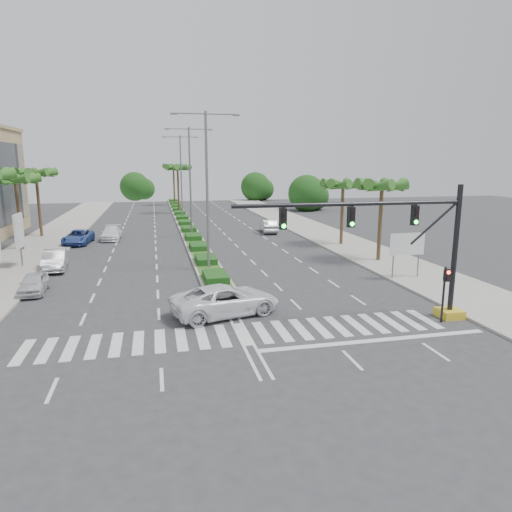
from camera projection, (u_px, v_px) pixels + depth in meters
The scene contains 24 objects.
ground at pixel (243, 334), 22.46m from camera, with size 160.00×160.00×0.00m, color #333335.
footpath_right at pixel (356, 248), 44.82m from camera, with size 6.00×120.00×0.15m, color gray.
footpath_left at pixel (20, 262), 38.31m from camera, with size 6.00×120.00×0.15m, color gray.
median at pixel (183, 220), 65.45m from camera, with size 2.20×75.00×0.20m, color gray.
median_grass at pixel (183, 220), 65.43m from camera, with size 1.80×75.00×0.04m, color #33551D.
signal_gantry at pixel (417, 257), 23.75m from camera, with size 12.60×1.20×7.20m.
pedestrian_signal at pixel (445, 285), 23.67m from camera, with size 0.28×0.36×3.00m.
direction_sign at pixel (407, 246), 32.49m from camera, with size 2.70×0.11×3.40m.
billboard_far at pixel (19, 231), 35.97m from camera, with size 0.18×2.10×4.35m.
palm_left_far at pixel (16, 182), 42.47m from camera, with size 4.57×4.68×7.35m.
palm_left_end at pixel (36, 175), 50.04m from camera, with size 4.57×4.68×7.75m.
palm_right_near at pixel (382, 188), 37.69m from camera, with size 4.57×4.68×7.05m.
palm_right_far at pixel (343, 187), 45.40m from camera, with size 4.57×4.68×6.75m.
palm_median_a at pixel (178, 169), 73.58m from camera, with size 4.57×4.68×8.05m.
palm_median_b at pixel (173, 168), 87.92m from camera, with size 4.57×4.68×8.05m.
streetlight_near at pixel (207, 182), 34.47m from camera, with size 5.10×0.25×12.00m.
streetlight_mid at pixel (190, 176), 49.76m from camera, with size 5.10×0.25×12.00m.
streetlight_far at pixel (181, 173), 65.05m from camera, with size 5.10×0.25×12.00m.
car_parked_a at pixel (34, 283), 29.38m from camera, with size 1.53×3.81×1.30m, color silver.
car_parked_b at pixel (55, 260), 35.79m from camera, with size 1.64×4.69×1.55m, color silver.
car_parked_c at pixel (78, 237), 47.08m from camera, with size 2.40×5.21×1.45m, color #334F9C.
car_parked_d at pixel (111, 233), 49.76m from camera, with size 1.98×4.87×1.41m, color white.
car_crossing at pixel (226, 300), 25.20m from camera, with size 2.78×6.04×1.68m, color white.
car_right at pixel (269, 226), 54.80m from camera, with size 1.66×4.75×1.57m, color #B2B2B7.
Camera 1 is at (-4.00, -20.85, 8.31)m, focal length 32.00 mm.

